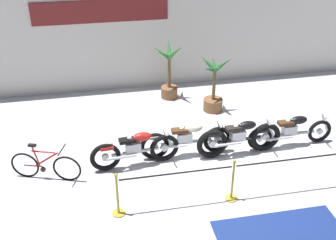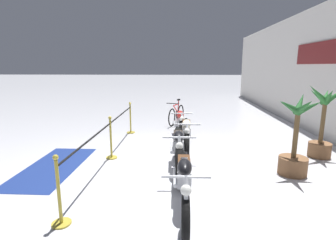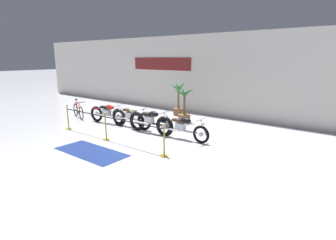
{
  "view_description": "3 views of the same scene",
  "coord_description": "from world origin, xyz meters",
  "px_view_note": "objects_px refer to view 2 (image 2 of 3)",
  "views": [
    {
      "loc": [
        -2.87,
        -7.96,
        6.14
      ],
      "look_at": [
        -1.12,
        0.93,
        0.95
      ],
      "focal_mm": 45.0,
      "sensor_mm": 36.0,
      "label": 1
    },
    {
      "loc": [
        5.97,
        0.56,
        2.24
      ],
      "look_at": [
        -0.86,
        0.21,
        0.82
      ],
      "focal_mm": 28.0,
      "sensor_mm": 36.0,
      "label": 2
    },
    {
      "loc": [
        7.45,
        -7.18,
        3.0
      ],
      "look_at": [
        1.04,
        1.15,
        0.49
      ],
      "focal_mm": 28.0,
      "sensor_mm": 36.0,
      "label": 3
    }
  ],
  "objects_px": {
    "potted_palm_left_of_row": "(295,145)",
    "stanchion_mid_right": "(60,201)",
    "motorcycle_black_2": "(178,150)",
    "floor_banner": "(53,167)",
    "motorcycle_red_0": "(180,124)",
    "stanchion_far_left": "(120,124)",
    "motorcycle_black_3": "(184,180)",
    "stanchion_mid_left": "(111,144)",
    "bicycle": "(177,114)",
    "motorcycle_cream_1": "(186,135)",
    "potted_palm_right_of_row": "(322,127)"
  },
  "relations": [
    {
      "from": "stanchion_mid_right",
      "to": "potted_palm_left_of_row",
      "type": "bearing_deg",
      "value": 116.25
    },
    {
      "from": "bicycle",
      "to": "stanchion_far_left",
      "type": "distance_m",
      "value": 3.42
    },
    {
      "from": "stanchion_mid_right",
      "to": "motorcycle_black_3",
      "type": "bearing_deg",
      "value": 107.86
    },
    {
      "from": "stanchion_far_left",
      "to": "bicycle",
      "type": "bearing_deg",
      "value": 153.4
    },
    {
      "from": "motorcycle_black_3",
      "to": "floor_banner",
      "type": "xyz_separation_m",
      "value": [
        -1.56,
        -2.93,
        -0.45
      ]
    },
    {
      "from": "stanchion_mid_left",
      "to": "floor_banner",
      "type": "relative_size",
      "value": 0.4
    },
    {
      "from": "motorcycle_red_0",
      "to": "motorcycle_black_3",
      "type": "height_order",
      "value": "motorcycle_red_0"
    },
    {
      "from": "motorcycle_cream_1",
      "to": "bicycle",
      "type": "distance_m",
      "value": 3.46
    },
    {
      "from": "motorcycle_red_0",
      "to": "stanchion_far_left",
      "type": "xyz_separation_m",
      "value": [
        0.92,
        -1.66,
        0.19
      ]
    },
    {
      "from": "bicycle",
      "to": "potted_palm_left_of_row",
      "type": "bearing_deg",
      "value": 27.91
    },
    {
      "from": "motorcycle_black_2",
      "to": "potted_palm_left_of_row",
      "type": "bearing_deg",
      "value": 89.59
    },
    {
      "from": "motorcycle_black_3",
      "to": "bicycle",
      "type": "distance_m",
      "value": 6.23
    },
    {
      "from": "motorcycle_red_0",
      "to": "motorcycle_black_2",
      "type": "height_order",
      "value": "motorcycle_black_2"
    },
    {
      "from": "motorcycle_cream_1",
      "to": "motorcycle_black_2",
      "type": "xyz_separation_m",
      "value": [
        1.33,
        -0.19,
        0.01
      ]
    },
    {
      "from": "potted_palm_right_of_row",
      "to": "stanchion_mid_left",
      "type": "distance_m",
      "value": 5.21
    },
    {
      "from": "motorcycle_black_3",
      "to": "potted_palm_right_of_row",
      "type": "height_order",
      "value": "potted_palm_right_of_row"
    },
    {
      "from": "bicycle",
      "to": "potted_palm_left_of_row",
      "type": "height_order",
      "value": "potted_palm_left_of_row"
    },
    {
      "from": "floor_banner",
      "to": "motorcycle_black_3",
      "type": "bearing_deg",
      "value": 61.97
    },
    {
      "from": "motorcycle_red_0",
      "to": "stanchion_mid_right",
      "type": "distance_m",
      "value": 4.95
    },
    {
      "from": "motorcycle_black_2",
      "to": "stanchion_far_left",
      "type": "distance_m",
      "value": 2.4
    },
    {
      "from": "motorcycle_black_3",
      "to": "potted_palm_left_of_row",
      "type": "height_order",
      "value": "potted_palm_left_of_row"
    },
    {
      "from": "motorcycle_black_2",
      "to": "floor_banner",
      "type": "bearing_deg",
      "value": -92.21
    },
    {
      "from": "motorcycle_cream_1",
      "to": "bicycle",
      "type": "relative_size",
      "value": 1.46
    },
    {
      "from": "motorcycle_black_2",
      "to": "potted_palm_right_of_row",
      "type": "xyz_separation_m",
      "value": [
        -1.12,
        3.52,
        0.29
      ]
    },
    {
      "from": "stanchion_mid_left",
      "to": "motorcycle_black_3",
      "type": "bearing_deg",
      "value": 38.72
    },
    {
      "from": "motorcycle_red_0",
      "to": "bicycle",
      "type": "distance_m",
      "value": 2.13
    },
    {
      "from": "motorcycle_black_3",
      "to": "bicycle",
      "type": "bearing_deg",
      "value": -177.8
    },
    {
      "from": "motorcycle_cream_1",
      "to": "potted_palm_left_of_row",
      "type": "relative_size",
      "value": 1.36
    },
    {
      "from": "motorcycle_black_3",
      "to": "potted_palm_right_of_row",
      "type": "xyz_separation_m",
      "value": [
        -2.57,
        3.41,
        0.32
      ]
    },
    {
      "from": "motorcycle_cream_1",
      "to": "stanchion_far_left",
      "type": "height_order",
      "value": "stanchion_far_left"
    },
    {
      "from": "bicycle",
      "to": "floor_banner",
      "type": "distance_m",
      "value": 5.4
    },
    {
      "from": "bicycle",
      "to": "stanchion_far_left",
      "type": "relative_size",
      "value": 0.3
    },
    {
      "from": "motorcycle_red_0",
      "to": "stanchion_mid_right",
      "type": "bearing_deg",
      "value": -19.62
    },
    {
      "from": "stanchion_mid_left",
      "to": "potted_palm_right_of_row",
      "type": "bearing_deg",
      "value": 94.1
    },
    {
      "from": "motorcycle_black_2",
      "to": "stanchion_mid_right",
      "type": "distance_m",
      "value": 2.61
    },
    {
      "from": "motorcycle_black_2",
      "to": "potted_palm_right_of_row",
      "type": "relative_size",
      "value": 1.2
    },
    {
      "from": "stanchion_far_left",
      "to": "stanchion_mid_right",
      "type": "xyz_separation_m",
      "value": [
        3.75,
        0.0,
        -0.3
      ]
    },
    {
      "from": "potted_palm_left_of_row",
      "to": "stanchion_mid_right",
      "type": "height_order",
      "value": "potted_palm_left_of_row"
    },
    {
      "from": "motorcycle_black_3",
      "to": "stanchion_far_left",
      "type": "bearing_deg",
      "value": -150.96
    },
    {
      "from": "stanchion_mid_right",
      "to": "motorcycle_red_0",
      "type": "bearing_deg",
      "value": 160.38
    },
    {
      "from": "stanchion_far_left",
      "to": "motorcycle_red_0",
      "type": "bearing_deg",
      "value": 118.93
    },
    {
      "from": "potted_palm_left_of_row",
      "to": "potted_palm_right_of_row",
      "type": "bearing_deg",
      "value": 135.57
    },
    {
      "from": "bicycle",
      "to": "stanchion_mid_right",
      "type": "relative_size",
      "value": 1.54
    },
    {
      "from": "floor_banner",
      "to": "stanchion_mid_left",
      "type": "bearing_deg",
      "value": 118.69
    },
    {
      "from": "stanchion_far_left",
      "to": "floor_banner",
      "type": "xyz_separation_m",
      "value": [
        1.62,
        -1.17,
        -0.65
      ]
    },
    {
      "from": "stanchion_mid_left",
      "to": "floor_banner",
      "type": "xyz_separation_m",
      "value": [
        0.64,
        -1.17,
        -0.35
      ]
    },
    {
      "from": "motorcycle_black_3",
      "to": "motorcycle_cream_1",
      "type": "bearing_deg",
      "value": 178.26
    },
    {
      "from": "bicycle",
      "to": "motorcycle_red_0",
      "type": "bearing_deg",
      "value": 3.69
    },
    {
      "from": "motorcycle_red_0",
      "to": "potted_palm_left_of_row",
      "type": "height_order",
      "value": "potted_palm_left_of_row"
    },
    {
      "from": "motorcycle_cream_1",
      "to": "motorcycle_red_0",
      "type": "bearing_deg",
      "value": -171.97
    }
  ]
}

